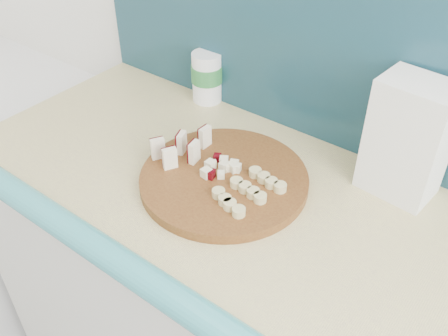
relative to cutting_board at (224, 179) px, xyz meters
name	(u,v)px	position (x,y,z in m)	size (l,w,h in m)	color
porcelain_fixture	(4,177)	(-1.06, 0.00, -0.52)	(0.70, 0.72, 0.84)	white
cutting_board	(224,179)	(0.00, 0.00, 0.00)	(0.37, 0.37, 0.02)	#4E2510
apple_wedges	(182,147)	(-0.12, 0.00, 0.04)	(0.10, 0.15, 0.05)	#F9EAC7
apple_chunks	(217,167)	(-0.02, 0.01, 0.02)	(0.05, 0.05, 0.02)	#FAF1C8
banana_slices	(248,191)	(0.08, -0.02, 0.02)	(0.12, 0.15, 0.02)	#D2C280
flour_bag	(408,139)	(0.30, 0.21, 0.12)	(0.15, 0.11, 0.26)	white
canister	(207,76)	(-0.26, 0.26, 0.06)	(0.08, 0.08, 0.14)	white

